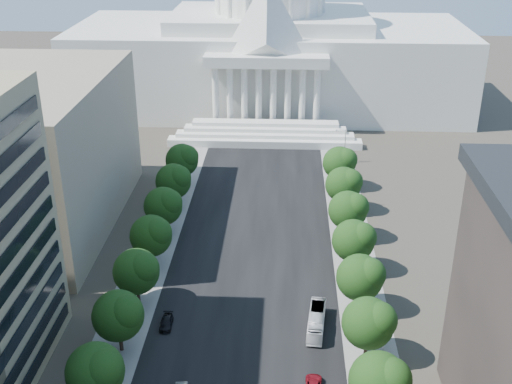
# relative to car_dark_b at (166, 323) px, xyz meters

# --- Properties ---
(road_asphalt) EXTENTS (30.00, 260.00, 0.01)m
(road_asphalt) POSITION_rel_car_dark_b_xyz_m (12.34, 23.94, -0.65)
(road_asphalt) COLOR black
(road_asphalt) RESTS_ON ground
(sidewalk_left) EXTENTS (8.00, 260.00, 0.02)m
(sidewalk_left) POSITION_rel_car_dark_b_xyz_m (-6.66, 23.94, -0.65)
(sidewalk_left) COLOR gray
(sidewalk_left) RESTS_ON ground
(sidewalk_right) EXTENTS (8.00, 260.00, 0.02)m
(sidewalk_right) POSITION_rel_car_dark_b_xyz_m (31.34, 23.94, -0.65)
(sidewalk_right) COLOR gray
(sidewalk_right) RESTS_ON ground
(capitol) EXTENTS (120.00, 56.00, 73.00)m
(capitol) POSITION_rel_car_dark_b_xyz_m (12.34, 118.83, 19.36)
(capitol) COLOR white
(capitol) RESTS_ON ground
(office_block_left_far) EXTENTS (38.00, 52.00, 30.00)m
(office_block_left_far) POSITION_rel_car_dark_b_xyz_m (-35.66, 33.94, 14.35)
(office_block_left_far) COLOR gray
(office_block_left_far) RESTS_ON ground
(tree_l_d) EXTENTS (7.79, 7.60, 9.97)m
(tree_l_d) POSITION_rel_car_dark_b_xyz_m (-5.32, -18.26, 5.80)
(tree_l_d) COLOR #33261C
(tree_l_d) RESTS_ON ground
(tree_l_e) EXTENTS (7.79, 7.60, 9.97)m
(tree_l_e) POSITION_rel_car_dark_b_xyz_m (-5.32, -6.26, 5.80)
(tree_l_e) COLOR #33261C
(tree_l_e) RESTS_ON ground
(tree_l_f) EXTENTS (7.79, 7.60, 9.97)m
(tree_l_f) POSITION_rel_car_dark_b_xyz_m (-5.32, 5.74, 5.80)
(tree_l_f) COLOR #33261C
(tree_l_f) RESTS_ON ground
(tree_l_g) EXTENTS (7.79, 7.60, 9.97)m
(tree_l_g) POSITION_rel_car_dark_b_xyz_m (-5.32, 17.74, 5.80)
(tree_l_g) COLOR #33261C
(tree_l_g) RESTS_ON ground
(tree_l_h) EXTENTS (7.79, 7.60, 9.97)m
(tree_l_h) POSITION_rel_car_dark_b_xyz_m (-5.32, 29.74, 5.80)
(tree_l_h) COLOR #33261C
(tree_l_h) RESTS_ON ground
(tree_l_i) EXTENTS (7.79, 7.60, 9.97)m
(tree_l_i) POSITION_rel_car_dark_b_xyz_m (-5.32, 41.74, 5.80)
(tree_l_i) COLOR #33261C
(tree_l_i) RESTS_ON ground
(tree_l_j) EXTENTS (7.79, 7.60, 9.97)m
(tree_l_j) POSITION_rel_car_dark_b_xyz_m (-5.32, 53.74, 5.80)
(tree_l_j) COLOR #33261C
(tree_l_j) RESTS_ON ground
(tree_r_d) EXTENTS (7.79, 7.60, 9.97)m
(tree_r_d) POSITION_rel_car_dark_b_xyz_m (30.68, -18.26, 5.80)
(tree_r_d) COLOR #33261C
(tree_r_d) RESTS_ON ground
(tree_r_e) EXTENTS (7.79, 7.60, 9.97)m
(tree_r_e) POSITION_rel_car_dark_b_xyz_m (30.68, -6.26, 5.80)
(tree_r_e) COLOR #33261C
(tree_r_e) RESTS_ON ground
(tree_r_f) EXTENTS (7.79, 7.60, 9.97)m
(tree_r_f) POSITION_rel_car_dark_b_xyz_m (30.68, 5.74, 5.80)
(tree_r_f) COLOR #33261C
(tree_r_f) RESTS_ON ground
(tree_r_g) EXTENTS (7.79, 7.60, 9.97)m
(tree_r_g) POSITION_rel_car_dark_b_xyz_m (30.68, 17.74, 5.80)
(tree_r_g) COLOR #33261C
(tree_r_g) RESTS_ON ground
(tree_r_h) EXTENTS (7.79, 7.60, 9.97)m
(tree_r_h) POSITION_rel_car_dark_b_xyz_m (30.68, 29.74, 5.80)
(tree_r_h) COLOR #33261C
(tree_r_h) RESTS_ON ground
(tree_r_i) EXTENTS (7.79, 7.60, 9.97)m
(tree_r_i) POSITION_rel_car_dark_b_xyz_m (30.68, 41.74, 5.80)
(tree_r_i) COLOR #33261C
(tree_r_i) RESTS_ON ground
(tree_r_j) EXTENTS (7.79, 7.60, 9.97)m
(tree_r_j) POSITION_rel_car_dark_b_xyz_m (30.68, 53.74, 5.80)
(tree_r_j) COLOR #33261C
(tree_r_j) RESTS_ON ground
(streetlight_c) EXTENTS (2.61, 0.44, 9.00)m
(streetlight_c) POSITION_rel_car_dark_b_xyz_m (32.24, -6.06, 5.17)
(streetlight_c) COLOR gray
(streetlight_c) RESTS_ON ground
(streetlight_d) EXTENTS (2.61, 0.44, 9.00)m
(streetlight_d) POSITION_rel_car_dark_b_xyz_m (32.24, 18.94, 5.17)
(streetlight_d) COLOR gray
(streetlight_d) RESTS_ON ground
(streetlight_e) EXTENTS (2.61, 0.44, 9.00)m
(streetlight_e) POSITION_rel_car_dark_b_xyz_m (32.24, 43.94, 5.17)
(streetlight_e) COLOR gray
(streetlight_e) RESTS_ON ground
(streetlight_f) EXTENTS (2.61, 0.44, 9.00)m
(streetlight_f) POSITION_rel_car_dark_b_xyz_m (32.24, 68.94, 5.17)
(streetlight_f) COLOR gray
(streetlight_f) RESTS_ON ground
(car_dark_b) EXTENTS (1.95, 4.52, 1.30)m
(car_dark_b) POSITION_rel_car_dark_b_xyz_m (0.00, 0.00, 0.00)
(car_dark_b) COLOR black
(car_dark_b) RESTS_ON ground
(city_bus) EXTENTS (3.41, 10.32, 2.82)m
(city_bus) POSITION_rel_car_dark_b_xyz_m (23.43, 0.58, 0.76)
(city_bus) COLOR silver
(city_bus) RESTS_ON ground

